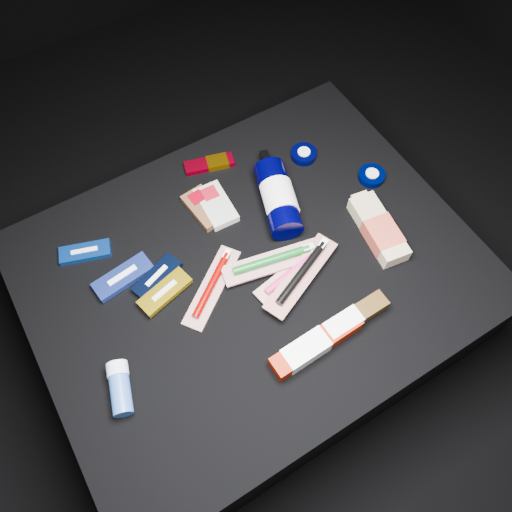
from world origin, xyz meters
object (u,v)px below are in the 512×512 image
bodywash_bottle (379,230)px  deodorant_stick (120,387)px  toothpaste_carton_red (312,346)px  lotion_bottle (278,198)px

bodywash_bottle → deodorant_stick: (-0.66, -0.02, 0.00)m
bodywash_bottle → toothpaste_carton_red: (-0.29, -0.15, 0.00)m
lotion_bottle → bodywash_bottle: lotion_bottle is taller
deodorant_stick → toothpaste_carton_red: deodorant_stick is taller
lotion_bottle → deodorant_stick: (-0.50, -0.21, -0.02)m
bodywash_bottle → deodorant_stick: deodorant_stick is taller
deodorant_stick → toothpaste_carton_red: bearing=-2.3°
lotion_bottle → deodorant_stick: 0.54m
deodorant_stick → bodywash_bottle: bearing=18.5°
lotion_bottle → bodywash_bottle: (0.16, -0.19, -0.02)m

